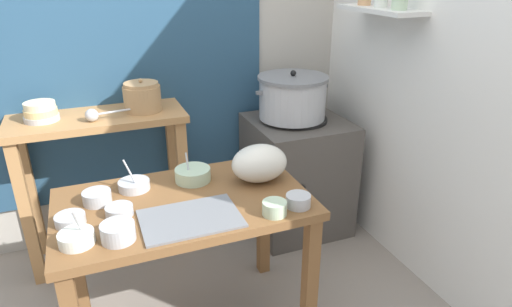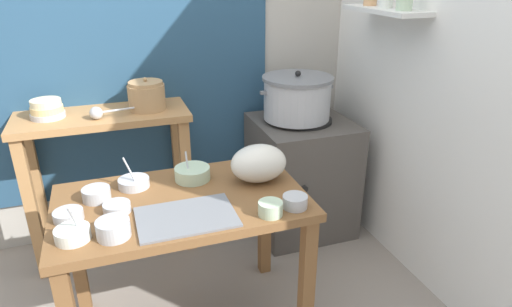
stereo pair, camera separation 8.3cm
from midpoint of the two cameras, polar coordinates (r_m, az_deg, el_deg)
The scene contains 20 objects.
wall_back at distance 2.84m, azimuth -12.59°, elevation 15.12°, with size 4.40×0.12×2.60m.
wall_right at distance 2.54m, azimuth 22.29°, elevation 13.05°, with size 0.30×3.20×2.60m.
prep_table at distance 2.05m, azimuth -8.24°, elevation -8.49°, with size 1.10×0.66×0.72m.
back_shelf_table at distance 2.71m, azimuth -17.83°, elevation 0.49°, with size 0.96×0.40×0.90m.
stove_block at distance 2.97m, azimuth 6.61°, elevation -2.74°, with size 0.60×0.61×0.78m.
steamer_pot at distance 2.78m, azimuth 6.18°, elevation 7.19°, with size 0.49×0.44×0.30m.
clay_pot at distance 2.63m, azimuth -12.92°, elevation 7.29°, with size 0.21×0.21×0.19m.
bowl_stack_enamel at distance 2.66m, azimuth -24.54°, elevation 5.21°, with size 0.18×0.18×0.10m.
ladle at distance 2.54m, azimuth -18.76°, elevation 4.99°, with size 0.29×0.08×0.07m.
serving_tray at distance 1.84m, azimuth -7.68°, elevation -8.12°, with size 0.40×0.28×0.01m, color slate.
plastic_bag at distance 2.09m, azimuth 1.48°, elevation -1.27°, with size 0.27×0.21×0.18m, color silver.
prep_bowl_0 at distance 2.14m, azimuth -7.10°, elevation -2.51°, with size 0.17×0.17×0.14m.
prep_bowl_1 at distance 2.13m, azimuth -14.40°, elevation -3.62°, with size 0.14×0.14×0.16m.
prep_bowl_2 at distance 1.84m, azimuth 3.18°, elevation -7.03°, with size 0.10×0.10×0.06m.
prep_bowl_3 at distance 2.05m, azimuth -18.80°, elevation -4.93°, with size 0.12×0.12×0.06m.
prep_bowl_4 at distance 1.80m, azimuth -21.35°, elevation -9.58°, with size 0.13×0.13×0.17m.
prep_bowl_5 at distance 1.94m, azimuth -21.90°, elevation -7.39°, with size 0.12×0.12×0.04m.
prep_bowl_6 at distance 1.77m, azimuth -16.64°, elevation -9.23°, with size 0.13×0.13×0.07m.
prep_bowl_7 at distance 1.90m, azimuth 6.31°, elevation -6.11°, with size 0.11×0.11×0.05m.
prep_bowl_8 at distance 1.94m, azimuth -16.32°, elevation -6.66°, with size 0.11×0.11×0.04m.
Camera 2 is at (-0.21, -1.71, 1.68)m, focal length 31.03 mm.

